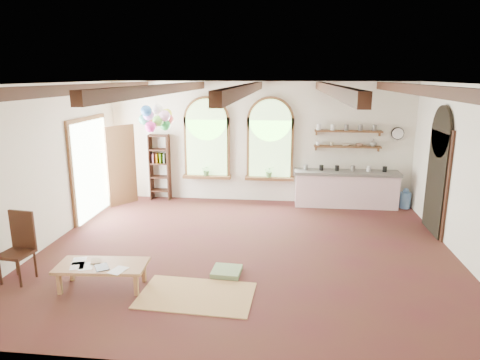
# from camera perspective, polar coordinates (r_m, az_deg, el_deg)

# --- Properties ---
(floor) EXTENTS (8.00, 8.00, 0.00)m
(floor) POSITION_cam_1_polar(r_m,az_deg,el_deg) (8.52, 0.82, -9.32)
(floor) COLOR #4E2021
(floor) RESTS_ON ground
(ceiling_beams) EXTENTS (6.20, 6.80, 0.18)m
(ceiling_beams) POSITION_cam_1_polar(r_m,az_deg,el_deg) (7.84, 0.90, 12.00)
(ceiling_beams) COLOR #361911
(ceiling_beams) RESTS_ON ceiling
(window_left) EXTENTS (1.30, 0.28, 2.20)m
(window_left) POSITION_cam_1_polar(r_m,az_deg,el_deg) (11.56, -4.45, 5.23)
(window_left) COLOR brown
(window_left) RESTS_ON floor
(window_right) EXTENTS (1.30, 0.28, 2.20)m
(window_right) POSITION_cam_1_polar(r_m,az_deg,el_deg) (11.37, 4.04, 5.09)
(window_right) COLOR brown
(window_right) RESTS_ON floor
(left_doorway) EXTENTS (0.10, 1.90, 2.50)m
(left_doorway) POSITION_cam_1_polar(r_m,az_deg,el_deg) (10.91, -19.31, 1.40)
(left_doorway) COLOR brown
(left_doorway) RESTS_ON floor
(right_doorway) EXTENTS (0.10, 1.30, 2.40)m
(right_doorway) POSITION_cam_1_polar(r_m,az_deg,el_deg) (10.09, 24.67, -0.35)
(right_doorway) COLOR black
(right_doorway) RESTS_ON floor
(kitchen_counter) EXTENTS (2.68, 0.62, 0.94)m
(kitchen_counter) POSITION_cam_1_polar(r_m,az_deg,el_deg) (11.47, 13.92, -1.10)
(kitchen_counter) COLOR #FCD5DE
(kitchen_counter) RESTS_ON floor
(wall_shelf_lower) EXTENTS (1.70, 0.24, 0.04)m
(wall_shelf_lower) POSITION_cam_1_polar(r_m,az_deg,el_deg) (11.43, 14.12, 4.34)
(wall_shelf_lower) COLOR brown
(wall_shelf_lower) RESTS_ON wall_back
(wall_shelf_upper) EXTENTS (1.70, 0.24, 0.04)m
(wall_shelf_upper) POSITION_cam_1_polar(r_m,az_deg,el_deg) (11.37, 14.23, 6.33)
(wall_shelf_upper) COLOR brown
(wall_shelf_upper) RESTS_ON wall_back
(wall_clock) EXTENTS (0.32, 0.04, 0.32)m
(wall_clock) POSITION_cam_1_polar(r_m,az_deg,el_deg) (11.68, 20.29, 5.84)
(wall_clock) COLOR black
(wall_clock) RESTS_ON wall_back
(bookshelf) EXTENTS (0.53, 0.32, 1.80)m
(bookshelf) POSITION_cam_1_polar(r_m,az_deg,el_deg) (11.90, -10.64, 1.69)
(bookshelf) COLOR #361911
(bookshelf) RESTS_ON floor
(coffee_table) EXTENTS (1.46, 0.75, 0.40)m
(coffee_table) POSITION_cam_1_polar(r_m,az_deg,el_deg) (7.33, -17.93, -10.98)
(coffee_table) COLOR #BB7A56
(coffee_table) RESTS_ON floor
(side_chair) EXTENTS (0.51, 0.51, 1.16)m
(side_chair) POSITION_cam_1_polar(r_m,az_deg,el_deg) (8.12, -27.44, -9.60)
(side_chair) COLOR #361911
(side_chair) RESTS_ON floor
(floor_mat) EXTENTS (1.82, 1.18, 0.02)m
(floor_mat) POSITION_cam_1_polar(r_m,az_deg,el_deg) (6.94, -5.85, -15.03)
(floor_mat) COLOR tan
(floor_mat) RESTS_ON floor
(floor_cushion) EXTENTS (0.51, 0.51, 0.08)m
(floor_cushion) POSITION_cam_1_polar(r_m,az_deg,el_deg) (7.57, -1.80, -12.08)
(floor_cushion) COLOR gray
(floor_cushion) RESTS_ON floor
(water_jug_a) EXTENTS (0.28, 0.28, 0.54)m
(water_jug_a) POSITION_cam_1_polar(r_m,az_deg,el_deg) (11.67, 17.75, -2.35)
(water_jug_a) COLOR #5888BD
(water_jug_a) RESTS_ON floor
(water_jug_b) EXTENTS (0.27, 0.27, 0.53)m
(water_jug_b) POSITION_cam_1_polar(r_m,az_deg,el_deg) (11.84, 21.16, -2.43)
(water_jug_b) COLOR #5888BD
(water_jug_b) RESTS_ON floor
(balloon_cluster) EXTENTS (0.86, 0.97, 1.16)m
(balloon_cluster) POSITION_cam_1_polar(r_m,az_deg,el_deg) (10.63, -11.05, 8.08)
(balloon_cluster) COLOR silver
(balloon_cluster) RESTS_ON floor
(table_book) EXTENTS (0.23, 0.27, 0.02)m
(table_book) POSITION_cam_1_polar(r_m,az_deg,el_deg) (7.44, -19.26, -10.23)
(table_book) COLOR olive
(table_book) RESTS_ON coffee_table
(tablet) EXTENTS (0.32, 0.34, 0.01)m
(tablet) POSITION_cam_1_polar(r_m,az_deg,el_deg) (7.19, -17.95, -11.01)
(tablet) COLOR black
(tablet) RESTS_ON coffee_table
(potted_plant_left) EXTENTS (0.27, 0.23, 0.30)m
(potted_plant_left) POSITION_cam_1_polar(r_m,az_deg,el_deg) (11.60, -4.47, 1.33)
(potted_plant_left) COLOR #598C4C
(potted_plant_left) RESTS_ON window_left
(potted_plant_right) EXTENTS (0.27, 0.23, 0.30)m
(potted_plant_right) POSITION_cam_1_polar(r_m,az_deg,el_deg) (11.41, 3.95, 1.12)
(potted_plant_right) COLOR #598C4C
(potted_plant_right) RESTS_ON window_right
(shelf_cup_a) EXTENTS (0.12, 0.10, 0.10)m
(shelf_cup_a) POSITION_cam_1_polar(r_m,az_deg,el_deg) (11.34, 10.37, 4.81)
(shelf_cup_a) COLOR white
(shelf_cup_a) RESTS_ON wall_shelf_lower
(shelf_cup_b) EXTENTS (0.10, 0.10, 0.09)m
(shelf_cup_b) POSITION_cam_1_polar(r_m,az_deg,el_deg) (11.37, 12.13, 4.74)
(shelf_cup_b) COLOR beige
(shelf_cup_b) RESTS_ON wall_shelf_lower
(shelf_bowl_a) EXTENTS (0.22, 0.22, 0.05)m
(shelf_bowl_a) POSITION_cam_1_polar(r_m,az_deg,el_deg) (11.42, 13.88, 4.58)
(shelf_bowl_a) COLOR beige
(shelf_bowl_a) RESTS_ON wall_shelf_lower
(shelf_bowl_b) EXTENTS (0.20, 0.20, 0.06)m
(shelf_bowl_b) POSITION_cam_1_polar(r_m,az_deg,el_deg) (11.47, 15.62, 4.53)
(shelf_bowl_b) COLOR #8C664C
(shelf_bowl_b) RESTS_ON wall_shelf_lower
(shelf_vase) EXTENTS (0.18, 0.18, 0.19)m
(shelf_vase) POSITION_cam_1_polar(r_m,az_deg,el_deg) (11.52, 17.36, 4.78)
(shelf_vase) COLOR slate
(shelf_vase) RESTS_ON wall_shelf_lower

